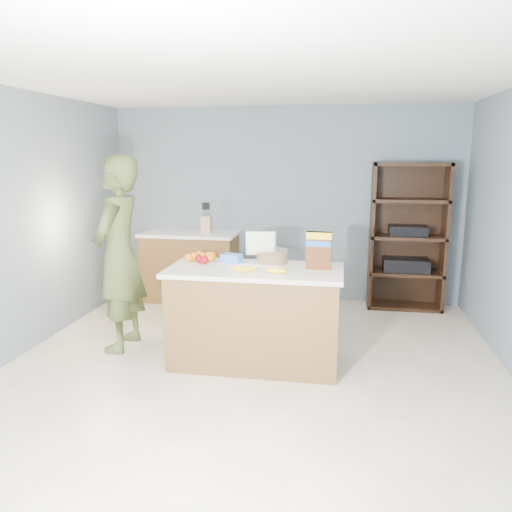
% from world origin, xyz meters
% --- Properties ---
extents(floor, '(4.50, 5.00, 0.02)m').
position_xyz_m(floor, '(0.00, 0.00, 0.00)').
color(floor, beige).
rests_on(floor, ground).
extents(walls, '(4.52, 5.02, 2.51)m').
position_xyz_m(walls, '(0.00, 0.00, 1.65)').
color(walls, slate).
rests_on(walls, ground).
extents(counter_peninsula, '(1.56, 0.76, 0.90)m').
position_xyz_m(counter_peninsula, '(0.00, 0.30, 0.42)').
color(counter_peninsula, brown).
rests_on(counter_peninsula, ground).
extents(back_cabinet, '(1.24, 0.62, 0.90)m').
position_xyz_m(back_cabinet, '(-1.20, 2.20, 0.45)').
color(back_cabinet, brown).
rests_on(back_cabinet, ground).
extents(shelving_unit, '(0.90, 0.40, 1.80)m').
position_xyz_m(shelving_unit, '(1.55, 2.35, 0.86)').
color(shelving_unit, black).
rests_on(shelving_unit, ground).
extents(person, '(0.46, 0.69, 1.89)m').
position_xyz_m(person, '(-1.37, 0.46, 0.94)').
color(person, '#455126').
rests_on(person, ground).
extents(knife_block, '(0.12, 0.10, 0.31)m').
position_xyz_m(knife_block, '(-0.97, 2.18, 1.02)').
color(knife_block, tan).
rests_on(knife_block, back_cabinet).
extents(envelopes, '(0.46, 0.19, 0.00)m').
position_xyz_m(envelopes, '(-0.02, 0.41, 0.90)').
color(envelopes, white).
rests_on(envelopes, counter_peninsula).
extents(bananas, '(0.51, 0.15, 0.04)m').
position_xyz_m(bananas, '(0.07, 0.15, 0.92)').
color(bananas, yellow).
rests_on(bananas, counter_peninsula).
extents(apples, '(0.14, 0.13, 0.08)m').
position_xyz_m(apples, '(-0.53, 0.41, 0.94)').
color(apples, maroon).
rests_on(apples, counter_peninsula).
extents(oranges, '(0.28, 0.23, 0.08)m').
position_xyz_m(oranges, '(-0.54, 0.53, 0.94)').
color(oranges, orange).
rests_on(oranges, counter_peninsula).
extents(blue_carton, '(0.21, 0.17, 0.08)m').
position_xyz_m(blue_carton, '(-0.26, 0.50, 0.94)').
color(blue_carton, blue).
rests_on(blue_carton, counter_peninsula).
extents(salad_bowl, '(0.30, 0.30, 0.13)m').
position_xyz_m(salad_bowl, '(0.12, 0.54, 0.96)').
color(salad_bowl, '#267219').
rests_on(salad_bowl, counter_peninsula).
extents(tv, '(0.28, 0.12, 0.28)m').
position_xyz_m(tv, '(-0.00, 0.62, 1.06)').
color(tv, silver).
rests_on(tv, counter_peninsula).
extents(cereal_box, '(0.22, 0.09, 0.33)m').
position_xyz_m(cereal_box, '(0.56, 0.37, 1.09)').
color(cereal_box, '#592B14').
rests_on(cereal_box, counter_peninsula).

